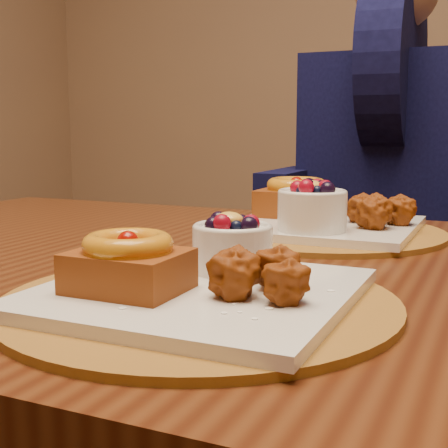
{
  "coord_description": "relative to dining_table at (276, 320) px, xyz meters",
  "views": [
    {
      "loc": [
        0.34,
        -0.73,
        0.92
      ],
      "look_at": [
        0.08,
        -0.17,
        0.83
      ],
      "focal_mm": 50.0,
      "sensor_mm": 36.0,
      "label": 1
    }
  ],
  "objects": [
    {
      "name": "dining_table",
      "position": [
        0.0,
        0.0,
        0.0
      ],
      "size": [
        1.6,
        0.9,
        0.76
      ],
      "color": "#38170A",
      "rests_on": "ground"
    },
    {
      "name": "place_setting_near",
      "position": [
        -0.0,
        -0.22,
        0.1
      ],
      "size": [
        0.38,
        0.38,
        0.08
      ],
      "color": "brown",
      "rests_on": "dining_table"
    },
    {
      "name": "place_setting_far",
      "position": [
        -0.0,
        0.21,
        0.11
      ],
      "size": [
        0.38,
        0.38,
        0.09
      ],
      "color": "brown",
      "rests_on": "dining_table"
    },
    {
      "name": "chair_far",
      "position": [
        0.04,
        0.89,
        -0.17
      ],
      "size": [
        0.48,
        0.48,
        0.91
      ],
      "rotation": [
        0.0,
        0.0,
        -0.09
      ],
      "color": "black",
      "rests_on": "ground"
    },
    {
      "name": "diner",
      "position": [
        -0.01,
        0.85,
        0.23
      ],
      "size": [
        0.52,
        0.5,
        0.85
      ],
      "rotation": [
        0.0,
        0.0,
        0.05
      ],
      "color": "black",
      "rests_on": "ground"
    }
  ]
}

